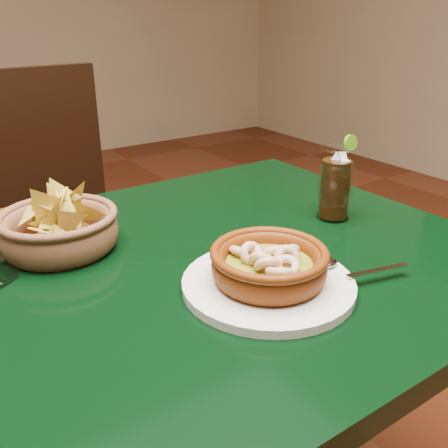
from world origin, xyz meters
TOP-DOWN VIEW (x-y plane):
  - dining_table at (0.00, 0.00)m, footprint 1.20×0.80m
  - dining_chair at (0.06, 0.71)m, footprint 0.49×0.49m
  - shrimp_plate at (0.14, -0.14)m, footprint 0.33×0.26m
  - chip_basket at (-0.08, 0.17)m, footprint 0.23×0.23m
  - guacamole_ramekin at (-0.13, 0.28)m, footprint 0.12×0.12m
  - cola_drink at (0.42, -0.00)m, footprint 0.14×0.14m

SIDE VIEW (x-z plane):
  - dining_chair at x=0.06m, z-range 0.05..1.04m
  - dining_table at x=0.00m, z-range 0.28..1.03m
  - guacamole_ramekin at x=-0.13m, z-range 0.75..0.79m
  - shrimp_plate at x=0.14m, z-range 0.74..0.82m
  - chip_basket at x=-0.08m, z-range 0.71..0.86m
  - cola_drink at x=0.42m, z-range 0.74..0.90m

